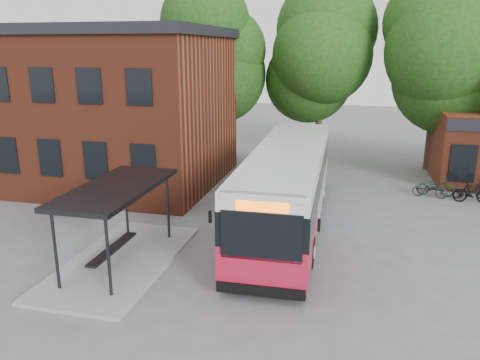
% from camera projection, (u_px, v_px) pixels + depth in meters
% --- Properties ---
extents(ground, '(100.00, 100.00, 0.00)m').
position_uv_depth(ground, '(249.00, 264.00, 16.70)').
color(ground, '#606062').
extents(station_building, '(18.40, 10.40, 8.50)m').
position_uv_depth(station_building, '(64.00, 105.00, 26.92)').
color(station_building, maroon).
rests_on(station_building, ground).
extents(bus_shelter, '(3.60, 7.00, 2.90)m').
position_uv_depth(bus_shelter, '(118.00, 225.00, 16.39)').
color(bus_shelter, black).
rests_on(bus_shelter, ground).
extents(bike_rail, '(5.20, 0.10, 0.38)m').
position_uv_depth(bike_rail, '(469.00, 195.00, 23.88)').
color(bike_rail, black).
rests_on(bike_rail, ground).
extents(tree_0, '(7.92, 7.92, 11.00)m').
position_uv_depth(tree_0, '(215.00, 78.00, 31.53)').
color(tree_0, '#183D10').
rests_on(tree_0, ground).
extents(tree_1, '(7.92, 7.92, 10.40)m').
position_uv_depth(tree_1, '(320.00, 83.00, 30.95)').
color(tree_1, '#183D10').
rests_on(tree_1, ground).
extents(tree_2, '(7.92, 7.92, 11.00)m').
position_uv_depth(tree_2, '(436.00, 81.00, 28.34)').
color(tree_2, '#183D10').
rests_on(tree_2, ground).
extents(city_bus, '(3.16, 13.50, 3.41)m').
position_uv_depth(city_bus, '(288.00, 187.00, 19.88)').
color(city_bus, red).
rests_on(city_bus, ground).
extents(bicycle_0, '(1.76, 0.85, 0.89)m').
position_uv_depth(bicycle_0, '(430.00, 189.00, 23.97)').
color(bicycle_0, '#2B2A2F').
rests_on(bicycle_0, ground).
extents(bicycle_2, '(1.88, 0.72, 0.98)m').
position_uv_depth(bicycle_2, '(436.00, 186.00, 24.30)').
color(bicycle_2, '#10421A').
rests_on(bicycle_2, ground).
extents(bicycle_3, '(1.86, 0.63, 1.10)m').
position_uv_depth(bicycle_3, '(472.00, 192.00, 23.14)').
color(bicycle_3, black).
rests_on(bicycle_3, ground).
extents(bicycle_4, '(1.86, 0.97, 0.93)m').
position_uv_depth(bicycle_4, '(470.00, 190.00, 23.82)').
color(bicycle_4, black).
rests_on(bicycle_4, ground).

